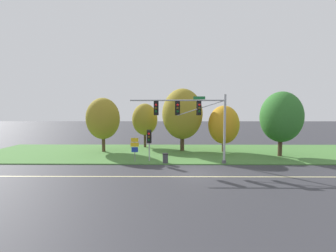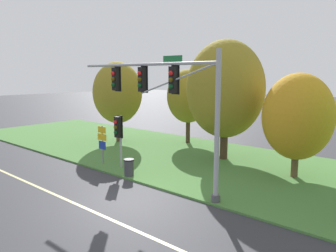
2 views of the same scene
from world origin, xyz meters
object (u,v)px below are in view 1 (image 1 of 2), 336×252
object	(u,v)px
traffic_signal_mast	(194,115)
trash_bin	(165,158)
tree_nearest_road	(103,119)
route_sign_post	(135,147)
tree_mid_verge	(224,125)
pedestrian_signal_near_kerb	(149,139)
tree_behind_signpost	(182,114)
tree_tall_centre	(281,117)
tree_left_of_mast	(145,119)

from	to	relation	value
traffic_signal_mast	trash_bin	size ratio (longest dim) A/B	9.76
traffic_signal_mast	tree_nearest_road	distance (m)	11.89
route_sign_post	tree_mid_verge	world-z (taller)	tree_mid_verge
pedestrian_signal_near_kerb	tree_nearest_road	world-z (taller)	tree_nearest_road
traffic_signal_mast	route_sign_post	xyz separation A→B (m)	(-5.71, 0.62, -3.08)
tree_behind_signpost	tree_tall_centre	world-z (taller)	tree_behind_signpost
route_sign_post	tree_tall_centre	xyz separation A→B (m)	(15.56, 2.78, 2.80)
route_sign_post	tree_nearest_road	world-z (taller)	tree_nearest_road
traffic_signal_mast	trash_bin	distance (m)	4.91
tree_nearest_road	tree_behind_signpost	world-z (taller)	tree_behind_signpost
tree_nearest_road	tree_tall_centre	distance (m)	20.33
tree_mid_verge	tree_left_of_mast	bearing A→B (deg)	160.89
route_sign_post	trash_bin	world-z (taller)	route_sign_post
trash_bin	tree_tall_centre	bearing A→B (deg)	14.98
tree_behind_signpost	pedestrian_signal_near_kerb	bearing A→B (deg)	-121.39
route_sign_post	tree_tall_centre	size ratio (longest dim) A/B	0.34
pedestrian_signal_near_kerb	tree_tall_centre	distance (m)	14.55
tree_left_of_mast	tree_behind_signpost	size ratio (longest dim) A/B	0.77
pedestrian_signal_near_kerb	tree_left_of_mast	size ratio (longest dim) A/B	0.53
tree_left_of_mast	pedestrian_signal_near_kerb	bearing A→B (deg)	-81.02
tree_nearest_road	tree_mid_verge	world-z (taller)	tree_nearest_road
traffic_signal_mast	tree_left_of_mast	size ratio (longest dim) A/B	1.54
route_sign_post	trash_bin	xyz separation A→B (m)	(3.01, -0.57, -1.02)
trash_bin	route_sign_post	bearing A→B (deg)	169.21
pedestrian_signal_near_kerb	tree_mid_verge	distance (m)	9.94
tree_nearest_road	tree_behind_signpost	bearing A→B (deg)	4.42
pedestrian_signal_near_kerb	route_sign_post	distance (m)	1.60
tree_nearest_road	tree_mid_verge	bearing A→B (deg)	-0.32
traffic_signal_mast	tree_left_of_mast	xyz separation A→B (m)	(-5.65, 9.20, -0.82)
tree_mid_verge	trash_bin	world-z (taller)	tree_mid_verge
tree_nearest_road	tree_mid_verge	xyz separation A→B (m)	(14.52, -0.08, -0.73)
route_sign_post	tree_left_of_mast	size ratio (longest dim) A/B	0.40
pedestrian_signal_near_kerb	tree_mid_verge	xyz separation A→B (m)	(8.50, 5.05, 1.01)
traffic_signal_mast	tree_nearest_road	xyz separation A→B (m)	(-10.33, 5.87, -0.57)
tree_mid_verge	tree_tall_centre	distance (m)	6.22
traffic_signal_mast	tree_left_of_mast	distance (m)	10.83
tree_nearest_road	tree_left_of_mast	xyz separation A→B (m)	(4.68, 3.33, -0.25)
tree_left_of_mast	trash_bin	bearing A→B (deg)	-72.15
route_sign_post	tree_tall_centre	world-z (taller)	tree_tall_centre
pedestrian_signal_near_kerb	traffic_signal_mast	bearing A→B (deg)	-9.68
tree_behind_signpost	tree_nearest_road	bearing A→B (deg)	-175.58
traffic_signal_mast	tree_mid_verge	world-z (taller)	traffic_signal_mast
tree_mid_verge	tree_tall_centre	bearing A→B (deg)	-22.83
tree_left_of_mast	tree_tall_centre	world-z (taller)	tree_tall_centre
tree_left_of_mast	route_sign_post	bearing A→B (deg)	-90.42
pedestrian_signal_near_kerb	tree_left_of_mast	distance (m)	8.70
tree_nearest_road	traffic_signal_mast	bearing A→B (deg)	-29.61
tree_nearest_road	route_sign_post	bearing A→B (deg)	-48.67
pedestrian_signal_near_kerb	tree_behind_signpost	size ratio (longest dim) A/B	0.41
traffic_signal_mast	tree_nearest_road	world-z (taller)	traffic_signal_mast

